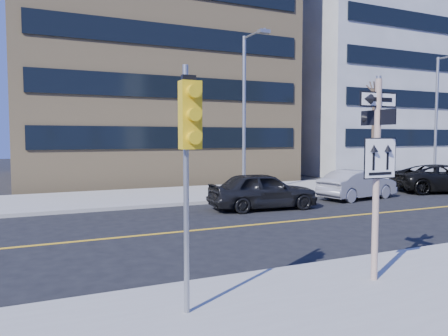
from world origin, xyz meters
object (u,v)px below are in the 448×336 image
parked_car_b (358,185)px  streetlight_a (246,103)px  parked_car_c (444,178)px  traffic_signal (189,136)px  parked_car_a (263,191)px  sign_pole (377,166)px  street_tree_west (374,96)px  streetlight_b (440,110)px

parked_car_b → streetlight_a: size_ratio=0.54×
parked_car_c → streetlight_a: streetlight_a is taller
parked_car_b → streetlight_a: 6.85m
traffic_signal → parked_car_a: bearing=54.6°
sign_pole → streetlight_a: streetlight_a is taller
sign_pole → street_tree_west: street_tree_west is taller
street_tree_west → parked_car_a: bearing=-156.3°
parked_car_b → street_tree_west: size_ratio=0.68×
traffic_signal → parked_car_b: traffic_signal is taller
traffic_signal → streetlight_a: 15.72m
parked_car_c → street_tree_west: 6.27m
parked_car_b → parked_car_c: bearing=-99.1°
parked_car_a → streetlight_a: streetlight_a is taller
traffic_signal → parked_car_b: 16.21m
sign_pole → traffic_signal: 4.05m
parked_car_c → streetlight_b: 6.13m
sign_pole → parked_car_a: 9.82m
streetlight_b → street_tree_west: size_ratio=1.26×
traffic_signal → parked_car_c: 21.37m
sign_pole → traffic_signal: size_ratio=1.02×
traffic_signal → sign_pole: bearing=2.1°
parked_car_a → street_tree_west: (10.28, 4.52, 4.74)m
parked_car_c → streetlight_b: (3.37, 3.20, 3.99)m
sign_pole → parked_car_c: (14.63, 10.07, -1.67)m
traffic_signal → parked_car_c: (18.63, 10.22, -2.26)m
parked_car_a → streetlight_a: bearing=-12.8°
streetlight_a → streetlight_b: bearing=0.0°
sign_pole → streetlight_b: streetlight_b is taller
parked_car_a → streetlight_a: (1.28, 3.98, 3.97)m
traffic_signal → streetlight_a: bearing=59.2°
parked_car_b → streetlight_b: 10.88m
parked_car_b → parked_car_c: 6.19m
sign_pole → streetlight_b: (18.00, 13.27, 2.32)m
parked_car_a → streetlight_b: size_ratio=0.58×
sign_pole → parked_car_c: 17.84m
streetlight_b → street_tree_west: (-5.00, 0.54, 0.77)m
sign_pole → parked_car_c: size_ratio=0.74×
parked_car_b → streetlight_b: bearing=-80.9°
traffic_signal → parked_car_a: size_ratio=0.87×
traffic_signal → streetlight_b: size_ratio=0.50×
streetlight_b → parked_car_a: bearing=-165.4°
parked_car_c → sign_pole: bearing=144.3°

